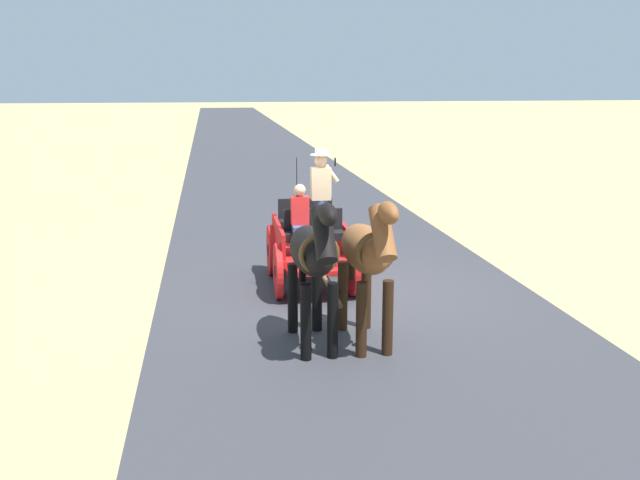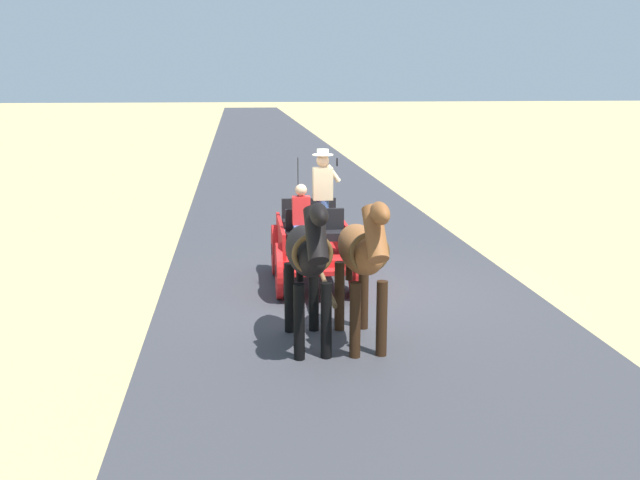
{
  "view_description": "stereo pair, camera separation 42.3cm",
  "coord_description": "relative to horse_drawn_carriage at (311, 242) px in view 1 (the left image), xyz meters",
  "views": [
    {
      "loc": [
        2.3,
        11.92,
        3.69
      ],
      "look_at": [
        0.56,
        0.64,
        1.1
      ],
      "focal_mm": 40.24,
      "sensor_mm": 36.0,
      "label": 1
    },
    {
      "loc": [
        1.88,
        11.98,
        3.69
      ],
      "look_at": [
        0.56,
        0.64,
        1.1
      ],
      "focal_mm": 40.24,
      "sensor_mm": 36.0,
      "label": 2
    }
  ],
  "objects": [
    {
      "name": "horse_near_side",
      "position": [
        -0.36,
        3.03,
        0.51
      ],
      "size": [
        0.64,
        2.13,
        2.21
      ],
      "color": "brown",
      "rests_on": "ground"
    },
    {
      "name": "horse_drawn_carriage",
      "position": [
        0.0,
        0.0,
        0.0
      ],
      "size": [
        1.43,
        4.5,
        2.5
      ],
      "color": "red",
      "rests_on": "ground"
    },
    {
      "name": "ground_plane",
      "position": [
        -0.56,
        0.48,
        -0.82
      ],
      "size": [
        200.0,
        200.0,
        0.0
      ],
      "primitive_type": "plane",
      "color": "tan"
    },
    {
      "name": "road_surface",
      "position": [
        -0.56,
        0.48,
        -0.81
      ],
      "size": [
        6.55,
        160.0,
        0.01
      ],
      "primitive_type": "cube",
      "color": "#38383D",
      "rests_on": "ground"
    },
    {
      "name": "horse_off_side",
      "position": [
        0.39,
        3.03,
        0.51
      ],
      "size": [
        0.63,
        2.13,
        2.21
      ],
      "color": "black",
      "rests_on": "ground"
    }
  ]
}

